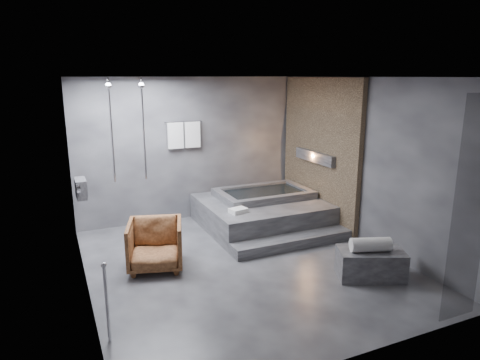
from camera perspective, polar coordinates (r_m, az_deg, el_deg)
name	(u,v)px	position (r m, az deg, el deg)	size (l,w,h in m)	color
room	(260,149)	(6.56, 2.70, 4.20)	(5.00, 5.04, 2.82)	#2B2C2E
tub_deck	(261,213)	(8.26, 2.85, -4.39)	(2.20, 2.00, 0.50)	#303033
tub_step	(293,242)	(7.35, 7.06, -8.17)	(2.20, 0.36, 0.18)	#303033
concrete_bench	(370,264)	(6.49, 17.00, -10.63)	(0.92, 0.50, 0.41)	#313133
driftwood_chair	(155,245)	(6.56, -11.23, -8.46)	(0.78, 0.81, 0.73)	#432310
rolled_towel	(371,245)	(6.33, 17.02, -8.24)	(0.20, 0.20, 0.56)	silver
deck_towel	(238,210)	(7.45, -0.23, -4.08)	(0.29, 0.21, 0.08)	silver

